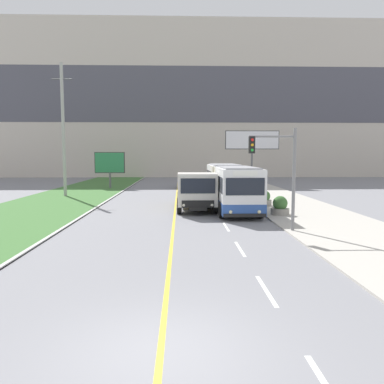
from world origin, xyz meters
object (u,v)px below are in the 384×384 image
object	(u,v)px
car_distant	(187,182)
billboard_large	(252,142)
utility_pole_far	(63,130)
planter_round_third	(252,193)
planter_round_second	(265,199)
city_bus	(230,186)
dump_truck	(197,192)
planter_round_far	(246,188)
billboard_small	(110,164)
planter_round_near	(280,206)
traffic_light_mast	(279,166)

from	to	relation	value
car_distant	billboard_large	distance (m)	9.04
utility_pole_far	planter_round_third	bearing A→B (deg)	-11.54
utility_pole_far	planter_round_second	distance (m)	19.04
city_bus	billboard_large	size ratio (longest dim) A/B	1.97
dump_truck	car_distant	world-z (taller)	dump_truck
city_bus	planter_round_far	bearing A→B (deg)	72.52
billboard_large	billboard_small	size ratio (longest dim) A/B	1.62
utility_pole_far	planter_round_third	distance (m)	17.72
car_distant	planter_round_third	world-z (taller)	car_distant
city_bus	car_distant	world-z (taller)	city_bus
billboard_small	planter_round_far	xyz separation A→B (m)	(14.11, -7.35, -2.19)
car_distant	billboard_large	world-z (taller)	billboard_large
billboard_small	dump_truck	bearing A→B (deg)	-63.10
billboard_large	billboard_small	world-z (taller)	billboard_large
utility_pole_far	planter_round_near	bearing A→B (deg)	-34.89
planter_round_second	planter_round_third	size ratio (longest dim) A/B	0.93
car_distant	traffic_light_mast	xyz separation A→B (m)	(4.00, -24.68, 2.53)
car_distant	planter_round_second	distance (m)	16.59
car_distant	planter_round_far	distance (m)	9.20
billboard_small	planter_round_far	size ratio (longest dim) A/B	3.53
car_distant	traffic_light_mast	bearing A→B (deg)	-80.79
planter_round_near	planter_round_third	bearing A→B (deg)	90.87
utility_pole_far	planter_round_far	size ratio (longest dim) A/B	10.34
planter_round_third	planter_round_far	size ratio (longest dim) A/B	1.02
planter_round_far	traffic_light_mast	bearing A→B (deg)	-94.61
dump_truck	billboard_small	size ratio (longest dim) A/B	1.64
city_bus	utility_pole_far	size ratio (longest dim) A/B	1.09
planter_round_near	traffic_light_mast	bearing A→B (deg)	-105.93
planter_round_third	billboard_large	bearing A→B (deg)	79.61
dump_truck	planter_round_third	distance (m)	8.06
planter_round_near	planter_round_third	xyz separation A→B (m)	(-0.12, 8.24, 0.01)
dump_truck	planter_round_far	world-z (taller)	dump_truck
city_bus	traffic_light_mast	bearing A→B (deg)	-82.78
planter_round_near	dump_truck	bearing A→B (deg)	159.18
car_distant	planter_round_near	world-z (taller)	car_distant
traffic_light_mast	planter_round_third	world-z (taller)	traffic_light_mast
utility_pole_far	billboard_small	world-z (taller)	utility_pole_far
billboard_small	planter_round_near	size ratio (longest dim) A/B	3.55
planter_round_near	planter_round_second	bearing A→B (deg)	90.34
planter_round_second	planter_round_third	xyz separation A→B (m)	(-0.10, 4.12, 0.04)
city_bus	dump_truck	distance (m)	3.45
planter_round_second	billboard_small	bearing A→B (deg)	132.07
utility_pole_far	planter_round_near	size ratio (longest dim) A/B	10.38
car_distant	planter_round_near	bearing A→B (deg)	-74.79
billboard_small	billboard_large	bearing A→B (deg)	5.68
utility_pole_far	billboard_small	bearing A→B (deg)	72.49
utility_pole_far	planter_round_near	world-z (taller)	utility_pole_far
utility_pole_far	traffic_light_mast	xyz separation A→B (m)	(15.27, -16.48, -2.77)
car_distant	utility_pole_far	size ratio (longest dim) A/B	0.36
utility_pole_far	car_distant	bearing A→B (deg)	36.04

